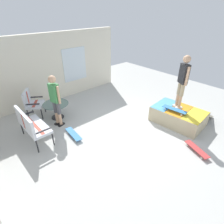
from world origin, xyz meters
TOP-DOWN VIEW (x-y plane):
  - ground_plane at (0.00, 0.00)m, footprint 12.00×12.00m
  - house_facade at (3.80, 0.49)m, footprint 0.23×6.00m
  - skate_ramp at (-0.78, -1.70)m, footprint 1.81×1.93m
  - patio_bench at (1.54, 2.48)m, footprint 1.26×0.57m
  - patio_chair_near_house at (2.96, 1.92)m, footprint 0.82×0.80m
  - patio_table at (2.30, 1.32)m, footprint 0.90×0.90m
  - person_watching at (1.84, 1.49)m, footprint 0.47×0.30m
  - person_skater at (-0.65, -1.75)m, footprint 0.43×0.35m
  - skateboard_by_bench at (0.94, 1.47)m, footprint 0.81×0.26m
  - skateboard_spare at (-1.96, -0.77)m, footprint 0.82×0.46m
  - skateboard_on_ramp at (-0.75, -1.40)m, footprint 0.82×0.29m

SIDE VIEW (x-z plane):
  - ground_plane at x=0.00m, z-range -0.10..0.00m
  - skateboard_by_bench at x=0.94m, z-range 0.03..0.14m
  - skateboard_spare at x=-1.96m, z-range 0.03..0.14m
  - skate_ramp at x=-0.78m, z-range 0.00..0.53m
  - patio_table at x=2.30m, z-range 0.12..0.69m
  - patio_chair_near_house at x=2.96m, z-range 0.10..1.12m
  - patio_bench at x=1.54m, z-range 0.11..1.13m
  - skateboard_on_ramp at x=-0.75m, z-range 0.57..0.67m
  - person_watching at x=1.84m, z-range 0.16..1.92m
  - house_facade at x=3.80m, z-range 0.00..2.71m
  - person_skater at x=-0.65m, z-range 0.69..2.45m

